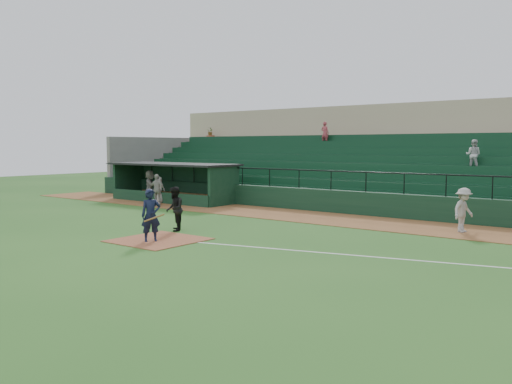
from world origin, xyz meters
The scene contains 12 objects.
ground centered at (0.00, 0.00, 0.00)m, with size 90.00×90.00×0.00m, color #27561B.
warning_track centered at (0.00, 8.00, 0.01)m, with size 40.00×4.00×0.03m, color brown.
home_plate_dirt centered at (0.00, -1.00, 0.01)m, with size 3.00×3.00×0.03m, color brown.
foul_line centered at (8.00, 1.20, 0.01)m, with size 18.00×0.09×0.01m, color white.
stadium_structure centered at (0.00, 16.46, 2.30)m, with size 38.00×13.08×6.40m.
dugout centered at (-9.75, 9.56, 1.33)m, with size 8.90×3.20×2.42m.
batter_at_plate centered at (0.04, -1.39, 0.98)m, with size 1.18×0.85×1.96m.
umpire centered at (-1.12, 0.91, 0.92)m, with size 0.90×0.70×1.85m, color black.
runner centered at (8.52, 7.69, 0.93)m, with size 1.17×0.67×1.80m, color #AAA49F.
dugout_player_a centered at (-8.50, 6.59, 0.96)m, with size 1.09×0.45×1.86m, color #9C9892.
dugout_player_b centered at (-9.51, 7.67, 0.84)m, with size 0.79×0.52×1.63m, color #A9A39E.
dugout_player_c centered at (-11.28, 8.51, 0.99)m, with size 1.79×0.57×1.93m, color #A39E99.
Camera 1 is at (14.82, -14.36, 3.53)m, focal length 37.29 mm.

